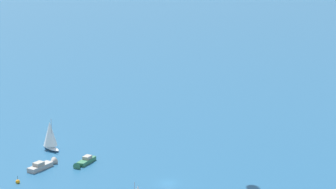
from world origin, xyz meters
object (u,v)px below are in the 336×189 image
object	(u,v)px
motorboat_offshore	(44,165)
marker_buoy	(18,182)
motorboat_far_stbd	(84,162)
sailboat_inshore	(50,135)

from	to	relation	value
motorboat_offshore	marker_buoy	bearing A→B (deg)	62.68
motorboat_offshore	motorboat_far_stbd	bearing A→B (deg)	-171.66
marker_buoy	motorboat_offshore	bearing A→B (deg)	-117.32
motorboat_far_stbd	sailboat_inshore	distance (m)	17.61
sailboat_inshore	motorboat_offshore	size ratio (longest dim) A/B	1.05
motorboat_far_stbd	sailboat_inshore	world-z (taller)	sailboat_inshore
sailboat_inshore	motorboat_offshore	world-z (taller)	sailboat_inshore
sailboat_inshore	motorboat_far_stbd	bearing A→B (deg)	124.93
motorboat_offshore	marker_buoy	xyz separation A→B (m)	(5.61, 10.85, -0.35)
sailboat_inshore	marker_buoy	size ratio (longest dim) A/B	4.47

